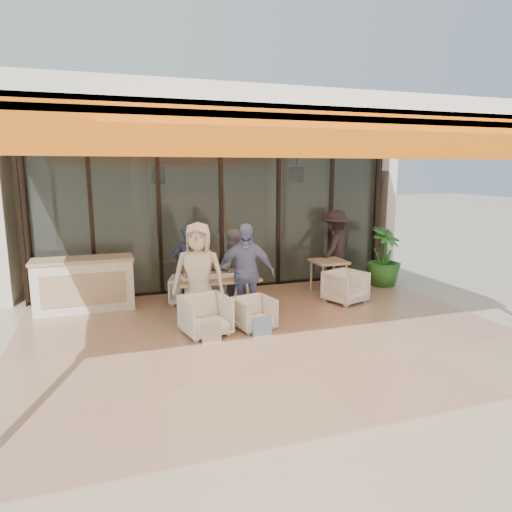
{
  "coord_description": "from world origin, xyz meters",
  "views": [
    {
      "loc": [
        -2.49,
        -6.76,
        2.7
      ],
      "look_at": [
        0.1,
        0.9,
        1.15
      ],
      "focal_mm": 32.0,
      "sensor_mm": 36.0,
      "label": 1
    }
  ],
  "objects": [
    {
      "name": "ground",
      "position": [
        0.0,
        0.0,
        0.0
      ],
      "size": [
        70.0,
        70.0,
        0.0
      ],
      "primitive_type": "plane",
      "color": "#C6B293",
      "rests_on": "ground"
    },
    {
      "name": "standing_woman",
      "position": [
        2.58,
        2.51,
        0.89
      ],
      "size": [
        1.31,
        1.23,
        1.78
      ],
      "primitive_type": "imported",
      "rotation": [
        0.0,
        0.0,
        3.8
      ],
      "color": "black",
      "rests_on": "ground"
    },
    {
      "name": "potted_palm",
      "position": [
        3.64,
        2.09,
        0.7
      ],
      "size": [
        1.04,
        1.04,
        1.39
      ],
      "primitive_type": "imported",
      "rotation": [
        0.0,
        0.0,
        0.44
      ],
      "color": "#1E5919",
      "rests_on": "ground"
    },
    {
      "name": "side_chair",
      "position": [
        2.12,
        1.18,
        0.37
      ],
      "size": [
        0.89,
        0.87,
        0.73
      ],
      "primitive_type": "imported",
      "rotation": [
        0.0,
        0.0,
        0.35
      ],
      "color": "white",
      "rests_on": "ground"
    },
    {
      "name": "diner_grey",
      "position": [
        -0.14,
        1.68,
        0.78
      ],
      "size": [
        0.8,
        0.65,
        1.55
      ],
      "primitive_type": "imported",
      "rotation": [
        0.0,
        0.0,
        3.22
      ],
      "color": "slate",
      "rests_on": "ground"
    },
    {
      "name": "host_counter",
      "position": [
        -2.9,
        2.3,
        0.53
      ],
      "size": [
        1.85,
        0.65,
        1.04
      ],
      "color": "silver",
      "rests_on": "ground"
    },
    {
      "name": "diner_cream",
      "position": [
        -0.98,
        0.78,
        0.91
      ],
      "size": [
        1.03,
        0.84,
        1.82
      ],
      "primitive_type": "imported",
      "rotation": [
        0.0,
        0.0,
        -0.34
      ],
      "color": "beige",
      "rests_on": "ground"
    },
    {
      "name": "chair_near_right",
      "position": [
        -0.14,
        0.28,
        0.31
      ],
      "size": [
        0.71,
        0.68,
        0.62
      ],
      "primitive_type": "imported",
      "rotation": [
        0.0,
        0.0,
        0.21
      ],
      "color": "white",
      "rests_on": "ground"
    },
    {
      "name": "chair_far_right",
      "position": [
        -0.14,
        2.18,
        0.35
      ],
      "size": [
        0.83,
        0.8,
        0.7
      ],
      "primitive_type": "imported",
      "rotation": [
        0.0,
        0.0,
        3.42
      ],
      "color": "white",
      "rests_on": "ground"
    },
    {
      "name": "diner_periwinkle",
      "position": [
        -0.14,
        0.78,
        0.88
      ],
      "size": [
        1.12,
        0.75,
        1.77
      ],
      "primitive_type": "imported",
      "rotation": [
        0.0,
        0.0,
        -0.34
      ],
      "color": "#727CBE",
      "rests_on": "ground"
    },
    {
      "name": "glass_storefront",
      "position": [
        0.0,
        3.0,
        1.6
      ],
      "size": [
        8.08,
        0.1,
        3.2
      ],
      "color": "#9EADA3",
      "rests_on": "ground"
    },
    {
      "name": "tote_bag_cream",
      "position": [
        -0.98,
        -0.12,
        0.17
      ],
      "size": [
        0.3,
        0.1,
        0.34
      ],
      "primitive_type": "cube",
      "color": "silver",
      "rests_on": "ground"
    },
    {
      "name": "chair_near_left",
      "position": [
        -0.98,
        0.28,
        0.37
      ],
      "size": [
        0.83,
        0.79,
        0.74
      ],
      "primitive_type": "imported",
      "rotation": [
        0.0,
        0.0,
        0.19
      ],
      "color": "white",
      "rests_on": "ground"
    },
    {
      "name": "interior_block",
      "position": [
        0.01,
        5.31,
        2.23
      ],
      "size": [
        9.05,
        3.62,
        3.52
      ],
      "color": "silver",
      "rests_on": "ground"
    },
    {
      "name": "chair_far_left",
      "position": [
        -0.98,
        2.18,
        0.31
      ],
      "size": [
        0.74,
        0.72,
        0.62
      ],
      "primitive_type": "imported",
      "rotation": [
        0.0,
        0.0,
        2.85
      ],
      "color": "white",
      "rests_on": "ground"
    },
    {
      "name": "dining_table",
      "position": [
        -0.57,
        1.23,
        0.69
      ],
      "size": [
        1.5,
        0.9,
        0.93
      ],
      "color": "tan",
      "rests_on": "ground"
    },
    {
      "name": "tote_bag_blue",
      "position": [
        -0.14,
        -0.12,
        0.17
      ],
      "size": [
        0.3,
        0.1,
        0.34
      ],
      "primitive_type": "cube",
      "color": "#99BFD8",
      "rests_on": "ground"
    },
    {
      "name": "side_table",
      "position": [
        2.12,
        1.93,
        0.64
      ],
      "size": [
        0.7,
        0.7,
        0.74
      ],
      "color": "tan",
      "rests_on": "ground"
    },
    {
      "name": "terrace_structure",
      "position": [
        0.0,
        -0.26,
        3.25
      ],
      "size": [
        8.0,
        6.0,
        3.4
      ],
      "color": "silver",
      "rests_on": "ground"
    },
    {
      "name": "terrace_floor",
      "position": [
        0.0,
        0.0,
        0.01
      ],
      "size": [
        8.0,
        6.0,
        0.01
      ],
      "primitive_type": "cube",
      "color": "tan",
      "rests_on": "ground"
    },
    {
      "name": "diner_navy",
      "position": [
        -0.98,
        1.68,
        0.84
      ],
      "size": [
        0.65,
        0.46,
        1.67
      ],
      "primitive_type": "imported",
      "rotation": [
        0.0,
        0.0,
        3.04
      ],
      "color": "#171B33",
      "rests_on": "ground"
    }
  ]
}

